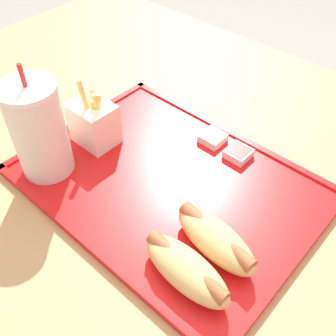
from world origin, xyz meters
TOP-DOWN VIEW (x-y plane):
  - dining_table at (0.00, 0.00)m, footprint 1.36×1.09m
  - food_tray at (-0.03, -0.03)m, footprint 0.47×0.35m
  - soda_cup at (0.14, 0.08)m, footprint 0.09×0.09m
  - hot_dog_far at (-0.16, 0.09)m, footprint 0.14×0.06m
  - hot_dog_near at (-0.16, 0.03)m, footprint 0.15×0.07m
  - fries_carton at (0.14, -0.02)m, footprint 0.08×0.06m
  - sauce_cup_mayo at (-0.02, -0.16)m, footprint 0.04×0.04m
  - sauce_cup_ketchup at (-0.08, -0.15)m, footprint 0.04×0.04m

SIDE VIEW (x-z plane):
  - dining_table at x=0.00m, z-range 0.00..0.71m
  - food_tray at x=-0.03m, z-range 0.71..0.72m
  - sauce_cup_mayo at x=-0.02m, z-range 0.72..0.74m
  - sauce_cup_ketchup at x=-0.08m, z-range 0.72..0.74m
  - hot_dog_far at x=-0.16m, z-range 0.72..0.77m
  - hot_dog_near at x=-0.16m, z-range 0.72..0.77m
  - fries_carton at x=0.14m, z-range 0.70..0.83m
  - soda_cup at x=0.14m, z-range 0.70..0.90m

